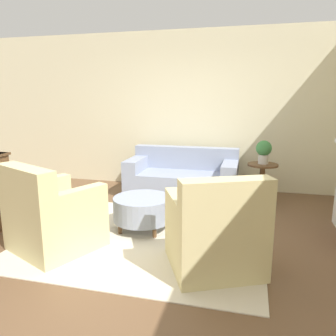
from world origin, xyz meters
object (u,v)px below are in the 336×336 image
armchair_left (51,218)px  potted_plant_on_side_table (264,150)px  armchair_right (216,234)px  ottoman_table (143,209)px  couch (183,178)px  side_table (262,177)px

armchair_left → potted_plant_on_side_table: 3.23m
armchair_right → potted_plant_on_side_table: potted_plant_on_side_table is taller
armchair_right → ottoman_table: (-1.00, 0.78, -0.09)m
armchair_left → armchair_right: bearing=0.0°
couch → ottoman_table: size_ratio=2.51×
armchair_right → couch: bearing=108.9°
armchair_left → potted_plant_on_side_table: bearing=45.0°
side_table → potted_plant_on_side_table: (0.00, 0.00, 0.42)m
couch → potted_plant_on_side_table: bearing=-6.1°
armchair_left → armchair_right: 1.78m
armchair_left → ottoman_table: bearing=45.0°
couch → armchair_left: 2.58m
side_table → potted_plant_on_side_table: bearing=0.0°
side_table → potted_plant_on_side_table: 0.42m
armchair_right → ottoman_table: armchair_right is taller
armchair_right → side_table: 2.31m
armchair_right → side_table: armchair_right is taller
armchair_right → potted_plant_on_side_table: bearing=78.0°
armchair_left → potted_plant_on_side_table: potted_plant_on_side_table is taller
armchair_right → side_table: size_ratio=1.71×
couch → ottoman_table: (-0.18, -1.61, -0.02)m
armchair_left → side_table: bearing=45.0°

